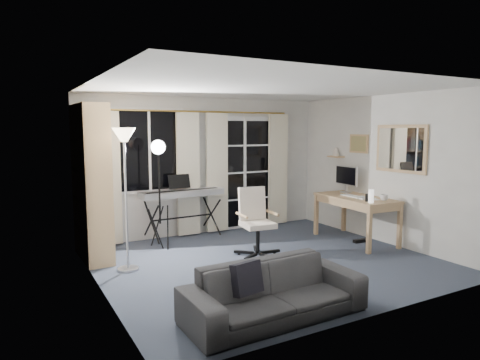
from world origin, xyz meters
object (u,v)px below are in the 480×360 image
Objects in this scene: desk at (356,202)px; mug at (384,197)px; sofa at (274,282)px; bookshelf at (89,187)px; keyboard_piano at (182,194)px; torchiere_lamp at (125,156)px; monitor at (346,176)px; studio_light at (159,160)px; office_chair at (255,215)px.

desk is 0.53m from mug.
desk is 0.78× the size of sofa.
bookshelf reaches higher than keyboard_piano.
desk is at bearing -33.43° from keyboard_piano.
keyboard_piano is at bearing 142.43° from mug.
torchiere_lamp is 3.47× the size of monitor.
bookshelf is at bearing 114.43° from torchiere_lamp.
torchiere_lamp is (0.33, -0.73, 0.46)m from bookshelf.
torchiere_lamp reaches higher than keyboard_piano.
studio_light is 1.21× the size of desk.
keyboard_piano is at bearing 161.83° from monitor.
desk is (2.98, -1.12, -0.74)m from studio_light.
monitor reaches higher than office_chair.
bookshelf reaches higher than desk.
bookshelf is 4.25m from monitor.
torchiere_lamp is 1.08× the size of studio_light.
office_chair reaches higher than sofa.
bookshelf is 1.54× the size of keyboard_piano.
studio_light is 3.22× the size of monitor.
sofa is (-0.95, -1.95, -0.23)m from office_chair.
torchiere_lamp reaches higher than mug.
desk is at bearing -16.77° from bookshelf.
keyboard_piano is 3.29m from sofa.
bookshelf is at bearing 158.84° from mug.
keyboard_piano is 3.24m from mug.
office_chair is (2.17, -0.91, -0.45)m from bookshelf.
keyboard_piano is 1.45m from office_chair.
bookshelf is at bearing 112.31° from sofa.
sofa is at bearing -67.26° from torchiere_lamp.
monitor is at bearing 1.30° from torchiere_lamp.
keyboard_piano is (1.21, 1.11, -0.73)m from torchiere_lamp.
keyboard_piano is 0.87m from studio_light.
torchiere_lamp is at bearing 167.14° from mug.
sofa is (1.22, -2.86, -0.68)m from bookshelf.
office_chair is at bearing -18.27° from studio_light.
office_chair is 8.17× the size of mug.
torchiere_lamp is 1.31× the size of keyboard_piano.
monitor is at bearing -23.61° from keyboard_piano.
torchiere_lamp reaches higher than studio_light.
keyboard_piano is 2.65× the size of monitor.
bookshelf is 1.61m from keyboard_piano.
sofa is at bearing -68.38° from bookshelf.
studio_light is (0.70, 0.76, -0.12)m from torchiere_lamp.
bookshelf is 1.54× the size of desk.
desk is at bearing -110.69° from monitor.
sofa is (0.89, -2.13, -1.15)m from torchiere_lamp.
mug is at bearing 22.88° from sofa.
keyboard_piano reaches higher than office_chair.
bookshelf is 1.09m from studio_light.
studio_light is 3.07m from sofa.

